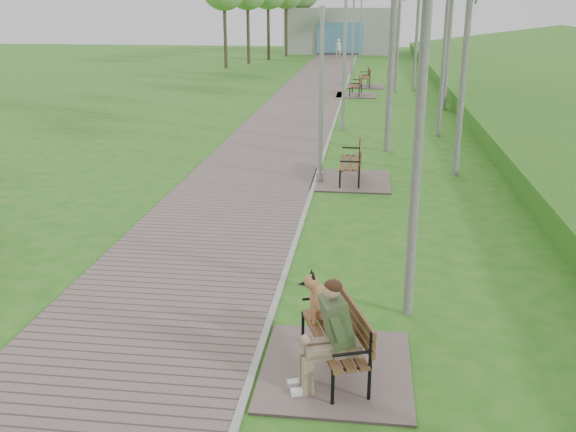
% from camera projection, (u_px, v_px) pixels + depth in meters
% --- Properties ---
extents(ground, '(120.00, 120.00, 0.00)m').
position_uv_depth(ground, '(284.00, 277.00, 11.17)').
color(ground, '#246E17').
rests_on(ground, ground).
extents(walkway, '(3.50, 67.00, 0.04)m').
position_uv_depth(walkway, '(307.00, 98.00, 31.59)').
color(walkway, '#74625D').
rests_on(walkway, ground).
extents(kerb, '(0.10, 67.00, 0.05)m').
position_uv_depth(kerb, '(342.00, 99.00, 31.38)').
color(kerb, '#999993').
rests_on(kerb, ground).
extents(building_north, '(10.00, 5.20, 4.00)m').
position_uv_depth(building_north, '(341.00, 31.00, 58.65)').
color(building_north, '#9E9E99').
rests_on(building_north, ground).
extents(bench_main, '(1.93, 2.14, 1.68)m').
position_uv_depth(bench_main, '(329.00, 340.00, 8.13)').
color(bench_main, '#74625D').
rests_on(bench_main, ground).
extents(bench_second, '(2.06, 2.29, 1.26)m').
position_uv_depth(bench_second, '(350.00, 173.00, 17.00)').
color(bench_second, '#74625D').
rests_on(bench_second, ground).
extents(bench_third, '(1.99, 2.21, 1.22)m').
position_uv_depth(bench_third, '(356.00, 91.00, 32.50)').
color(bench_third, '#74625D').
rests_on(bench_third, ground).
extents(bench_far, '(2.04, 2.27, 1.25)m').
position_uv_depth(bench_far, '(365.00, 82.00, 35.93)').
color(bench_far, '#74625D').
rests_on(bench_far, ground).
extents(lamp_post_near, '(0.17, 0.17, 4.45)m').
position_uv_depth(lamp_post_near, '(321.00, 103.00, 16.39)').
color(lamp_post_near, '#A1A4AA').
rests_on(lamp_post_near, ground).
extents(lamp_post_second, '(0.21, 0.21, 5.34)m').
position_uv_depth(lamp_post_second, '(344.00, 62.00, 23.01)').
color(lamp_post_second, '#A1A4AA').
rests_on(lamp_post_second, ground).
extents(lamp_post_third, '(0.23, 0.23, 5.84)m').
position_uv_depth(lamp_post_third, '(353.00, 32.00, 40.65)').
color(lamp_post_third, '#A1A4AA').
rests_on(lamp_post_third, ground).
extents(lamp_post_far, '(0.19, 0.19, 4.84)m').
position_uv_depth(lamp_post_far, '(360.00, 32.00, 49.49)').
color(lamp_post_far, '#A1A4AA').
rests_on(lamp_post_far, ground).
extents(pedestrian_near, '(0.58, 0.41, 1.50)m').
position_uv_depth(pedestrian_near, '(338.00, 48.00, 55.00)').
color(pedestrian_near, white).
rests_on(pedestrian_near, ground).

